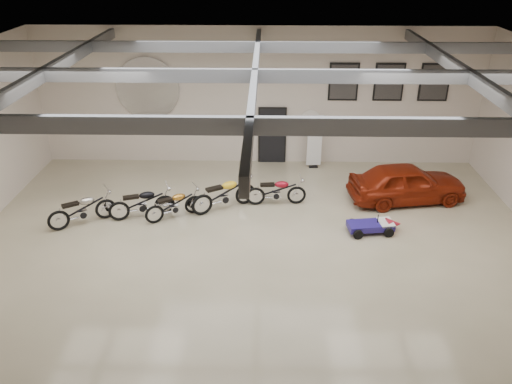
{
  "coord_description": "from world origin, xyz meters",
  "views": [
    {
      "loc": [
        0.28,
        -11.6,
        7.58
      ],
      "look_at": [
        0.0,
        1.2,
        1.1
      ],
      "focal_mm": 35.0,
      "sensor_mm": 36.0,
      "label": 1
    }
  ],
  "objects_px": {
    "motorcycle_yellow": "(224,193)",
    "motorcycle_red": "(276,190)",
    "banner_stand": "(315,142)",
    "go_kart": "(375,223)",
    "motorcycle_black": "(142,202)",
    "motorcycle_silver": "(82,209)",
    "motorcycle_gold": "(174,204)",
    "vintage_car": "(407,183)"
  },
  "relations": [
    {
      "from": "motorcycle_black",
      "to": "motorcycle_red",
      "type": "bearing_deg",
      "value": -5.7
    },
    {
      "from": "motorcycle_silver",
      "to": "motorcycle_red",
      "type": "bearing_deg",
      "value": -18.75
    },
    {
      "from": "banner_stand",
      "to": "vintage_car",
      "type": "distance_m",
      "value": 3.82
    },
    {
      "from": "banner_stand",
      "to": "go_kart",
      "type": "distance_m",
      "value": 4.88
    },
    {
      "from": "banner_stand",
      "to": "vintage_car",
      "type": "xyz_separation_m",
      "value": [
        2.76,
        -2.62,
        -0.35
      ]
    },
    {
      "from": "motorcycle_red",
      "to": "motorcycle_black",
      "type": "bearing_deg",
      "value": -171.75
    },
    {
      "from": "motorcycle_silver",
      "to": "motorcycle_yellow",
      "type": "height_order",
      "value": "motorcycle_yellow"
    },
    {
      "from": "motorcycle_black",
      "to": "go_kart",
      "type": "distance_m",
      "value": 6.96
    },
    {
      "from": "banner_stand",
      "to": "motorcycle_black",
      "type": "xyz_separation_m",
      "value": [
        -5.51,
        -3.9,
        -0.48
      ]
    },
    {
      "from": "banner_stand",
      "to": "go_kart",
      "type": "xyz_separation_m",
      "value": [
        1.4,
        -4.62,
        -0.69
      ]
    },
    {
      "from": "motorcycle_yellow",
      "to": "go_kart",
      "type": "height_order",
      "value": "motorcycle_yellow"
    },
    {
      "from": "motorcycle_black",
      "to": "motorcycle_red",
      "type": "xyz_separation_m",
      "value": [
        4.08,
        0.93,
        -0.02
      ]
    },
    {
      "from": "motorcycle_silver",
      "to": "motorcycle_gold",
      "type": "bearing_deg",
      "value": -23.09
    },
    {
      "from": "motorcycle_silver",
      "to": "motorcycle_red",
      "type": "distance_m",
      "value": 5.91
    },
    {
      "from": "vintage_car",
      "to": "motorcycle_red",
      "type": "bearing_deg",
      "value": 85.09
    },
    {
      "from": "motorcycle_yellow",
      "to": "motorcycle_red",
      "type": "xyz_separation_m",
      "value": [
        1.63,
        0.36,
        -0.07
      ]
    },
    {
      "from": "motorcycle_gold",
      "to": "banner_stand",
      "type": "bearing_deg",
      "value": 9.9
    },
    {
      "from": "motorcycle_silver",
      "to": "motorcycle_red",
      "type": "height_order",
      "value": "motorcycle_silver"
    },
    {
      "from": "go_kart",
      "to": "motorcycle_gold",
      "type": "bearing_deg",
      "value": 165.4
    },
    {
      "from": "go_kart",
      "to": "motorcycle_black",
      "type": "bearing_deg",
      "value": 166.14
    },
    {
      "from": "motorcycle_red",
      "to": "vintage_car",
      "type": "relative_size",
      "value": 0.51
    },
    {
      "from": "motorcycle_black",
      "to": "go_kart",
      "type": "relative_size",
      "value": 1.22
    },
    {
      "from": "motorcycle_red",
      "to": "vintage_car",
      "type": "distance_m",
      "value": 4.22
    },
    {
      "from": "banner_stand",
      "to": "motorcycle_yellow",
      "type": "relative_size",
      "value": 0.92
    },
    {
      "from": "motorcycle_silver",
      "to": "banner_stand",
      "type": "bearing_deg",
      "value": -1.05
    },
    {
      "from": "motorcycle_gold",
      "to": "go_kart",
      "type": "relative_size",
      "value": 1.12
    },
    {
      "from": "motorcycle_gold",
      "to": "motorcycle_red",
      "type": "relative_size",
      "value": 0.96
    },
    {
      "from": "banner_stand",
      "to": "motorcycle_gold",
      "type": "distance_m",
      "value": 6.01
    },
    {
      "from": "motorcycle_yellow",
      "to": "motorcycle_silver",
      "type": "bearing_deg",
      "value": 163.54
    },
    {
      "from": "motorcycle_silver",
      "to": "go_kart",
      "type": "distance_m",
      "value": 8.59
    },
    {
      "from": "motorcycle_black",
      "to": "motorcycle_yellow",
      "type": "relative_size",
      "value": 0.92
    },
    {
      "from": "motorcycle_yellow",
      "to": "go_kart",
      "type": "bearing_deg",
      "value": -46.35
    },
    {
      "from": "banner_stand",
      "to": "motorcycle_red",
      "type": "xyz_separation_m",
      "value": [
        -1.43,
        -2.97,
        -0.49
      ]
    },
    {
      "from": "vintage_car",
      "to": "motorcycle_gold",
      "type": "bearing_deg",
      "value": 90.42
    },
    {
      "from": "motorcycle_yellow",
      "to": "motorcycle_red",
      "type": "bearing_deg",
      "value": -17.69
    },
    {
      "from": "motorcycle_gold",
      "to": "vintage_car",
      "type": "xyz_separation_m",
      "value": [
        7.29,
        1.31,
        0.16
      ]
    },
    {
      "from": "motorcycle_gold",
      "to": "vintage_car",
      "type": "relative_size",
      "value": 0.49
    },
    {
      "from": "banner_stand",
      "to": "motorcycle_black",
      "type": "bearing_deg",
      "value": -149.1
    },
    {
      "from": "motorcycle_gold",
      "to": "vintage_car",
      "type": "bearing_deg",
      "value": -20.83
    },
    {
      "from": "banner_stand",
      "to": "motorcycle_black",
      "type": "relative_size",
      "value": 1.01
    },
    {
      "from": "vintage_car",
      "to": "motorcycle_black",
      "type": "bearing_deg",
      "value": 89.05
    },
    {
      "from": "motorcycle_silver",
      "to": "motorcycle_yellow",
      "type": "distance_m",
      "value": 4.24
    }
  ]
}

